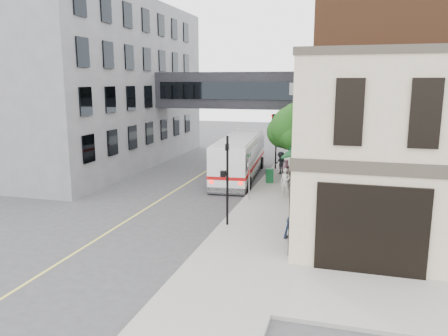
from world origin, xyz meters
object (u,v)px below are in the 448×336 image
Objects in this scene: bus at (240,155)px; pedestrian_c at (281,163)px; sandwich_board at (288,228)px; pedestrian_a at (285,182)px; newspaper_box at (270,176)px; pedestrian_b at (287,171)px.

pedestrian_c is (2.93, 1.42, -0.70)m from bus.
pedestrian_a is at bearing 97.96° from sandwich_board.
pedestrian_a reaches higher than newspaper_box.
newspaper_box is (-1.56, 3.18, -0.37)m from pedestrian_a.
pedestrian_b is at bearing -16.19° from bus.
pedestrian_a is at bearing -49.72° from bus.
pedestrian_b is at bearing 97.15° from sandwich_board.
sandwich_board is at bearing -50.65° from pedestrian_c.
bus is 7.30× the size of pedestrian_b.
pedestrian_a is 6.48m from pedestrian_c.
bus reaches higher than pedestrian_b.
bus is 6.64× the size of pedestrian_c.
pedestrian_c reaches higher than sandwich_board.
bus is 3.32m from newspaper_box.
bus is at bearing 151.16° from pedestrian_b.
pedestrian_b is 0.91× the size of pedestrian_c.
pedestrian_c is 1.95× the size of sandwich_board.
bus is at bearing 133.63° from pedestrian_a.
pedestrian_a is at bearing -96.01° from pedestrian_b.
pedestrian_b reaches higher than newspaper_box.
pedestrian_a is 1.93× the size of sandwich_board.
newspaper_box is at bearing 103.32° from sandwich_board.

